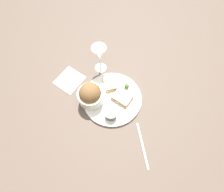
{
  "coord_description": "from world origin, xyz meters",
  "views": [
    {
      "loc": [
        -0.02,
        0.36,
        0.77
      ],
      "look_at": [
        0.0,
        0.0,
        0.03
      ],
      "focal_mm": 28.0,
      "sensor_mm": 36.0,
      "label": 1
    }
  ],
  "objects_px": {
    "salad_bowl": "(90,95)",
    "sauce_ramekin": "(110,114)",
    "fork": "(143,145)",
    "cheese_toast_far": "(122,97)",
    "wine_glass": "(99,54)",
    "cheese_toast_near": "(112,83)",
    "napkin": "(69,80)"
  },
  "relations": [
    {
      "from": "salad_bowl",
      "to": "sauce_ramekin",
      "type": "bearing_deg",
      "value": 140.85
    },
    {
      "from": "sauce_ramekin",
      "to": "fork",
      "type": "height_order",
      "value": "sauce_ramekin"
    },
    {
      "from": "cheese_toast_far",
      "to": "wine_glass",
      "type": "bearing_deg",
      "value": -56.53
    },
    {
      "from": "sauce_ramekin",
      "to": "cheese_toast_near",
      "type": "height_order",
      "value": "sauce_ramekin"
    },
    {
      "from": "cheese_toast_far",
      "to": "napkin",
      "type": "bearing_deg",
      "value": -19.15
    },
    {
      "from": "cheese_toast_near",
      "to": "fork",
      "type": "bearing_deg",
      "value": 117.22
    },
    {
      "from": "cheese_toast_far",
      "to": "fork",
      "type": "bearing_deg",
      "value": 113.94
    },
    {
      "from": "sauce_ramekin",
      "to": "cheese_toast_far",
      "type": "height_order",
      "value": "sauce_ramekin"
    },
    {
      "from": "cheese_toast_near",
      "to": "napkin",
      "type": "distance_m",
      "value": 0.22
    },
    {
      "from": "sauce_ramekin",
      "to": "wine_glass",
      "type": "height_order",
      "value": "wine_glass"
    },
    {
      "from": "salad_bowl",
      "to": "napkin",
      "type": "height_order",
      "value": "salad_bowl"
    },
    {
      "from": "cheese_toast_near",
      "to": "sauce_ramekin",
      "type": "bearing_deg",
      "value": 90.61
    },
    {
      "from": "salad_bowl",
      "to": "sauce_ramekin",
      "type": "xyz_separation_m",
      "value": [
        -0.09,
        0.08,
        -0.03
      ]
    },
    {
      "from": "salad_bowl",
      "to": "napkin",
      "type": "distance_m",
      "value": 0.18
    },
    {
      "from": "salad_bowl",
      "to": "cheese_toast_far",
      "type": "bearing_deg",
      "value": -174.38
    },
    {
      "from": "cheese_toast_near",
      "to": "napkin",
      "type": "relative_size",
      "value": 0.61
    },
    {
      "from": "salad_bowl",
      "to": "cheese_toast_near",
      "type": "height_order",
      "value": "salad_bowl"
    },
    {
      "from": "napkin",
      "to": "wine_glass",
      "type": "bearing_deg",
      "value": -151.17
    },
    {
      "from": "cheese_toast_near",
      "to": "cheese_toast_far",
      "type": "xyz_separation_m",
      "value": [
        -0.05,
        0.07,
        0.0
      ]
    },
    {
      "from": "sauce_ramekin",
      "to": "fork",
      "type": "distance_m",
      "value": 0.19
    },
    {
      "from": "cheese_toast_far",
      "to": "wine_glass",
      "type": "relative_size",
      "value": 0.71
    },
    {
      "from": "sauce_ramekin",
      "to": "wine_glass",
      "type": "xyz_separation_m",
      "value": [
        0.07,
        -0.27,
        0.08
      ]
    },
    {
      "from": "sauce_ramekin",
      "to": "cheese_toast_near",
      "type": "distance_m",
      "value": 0.17
    },
    {
      "from": "sauce_ramekin",
      "to": "cheese_toast_far",
      "type": "relative_size",
      "value": 0.48
    },
    {
      "from": "napkin",
      "to": "fork",
      "type": "xyz_separation_m",
      "value": [
        -0.37,
        0.31,
        -0.0
      ]
    },
    {
      "from": "salad_bowl",
      "to": "cheese_toast_near",
      "type": "relative_size",
      "value": 1.13
    },
    {
      "from": "cheese_toast_near",
      "to": "wine_glass",
      "type": "relative_size",
      "value": 0.67
    },
    {
      "from": "wine_glass",
      "to": "napkin",
      "type": "distance_m",
      "value": 0.21
    },
    {
      "from": "fork",
      "to": "napkin",
      "type": "bearing_deg",
      "value": -39.95
    },
    {
      "from": "cheese_toast_near",
      "to": "fork",
      "type": "relative_size",
      "value": 0.54
    },
    {
      "from": "cheese_toast_far",
      "to": "salad_bowl",
      "type": "bearing_deg",
      "value": 5.62
    },
    {
      "from": "cheese_toast_near",
      "to": "napkin",
      "type": "xyz_separation_m",
      "value": [
        0.22,
        -0.02,
        -0.02
      ]
    }
  ]
}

